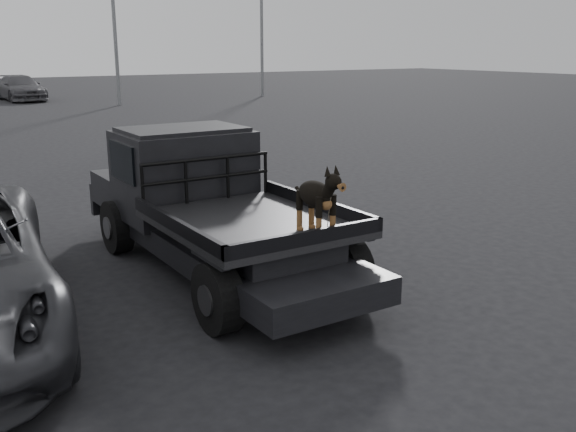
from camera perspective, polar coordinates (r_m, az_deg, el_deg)
ground at (r=7.57m, az=0.81°, el=-7.48°), size 120.00×120.00×0.00m
flatbed_ute at (r=8.43m, az=-6.43°, el=-1.92°), size 2.00×5.40×0.92m
ute_cab at (r=9.06m, az=-9.28°, el=5.02°), size 1.72×1.30×0.88m
headache_rack at (r=8.42m, az=-7.18°, el=3.21°), size 1.80×0.08×0.55m
dog at (r=6.85m, az=2.52°, el=1.45°), size 0.32×0.60×0.74m
distant_car_b at (r=38.58m, az=-22.70°, el=10.45°), size 2.20×4.77×1.35m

